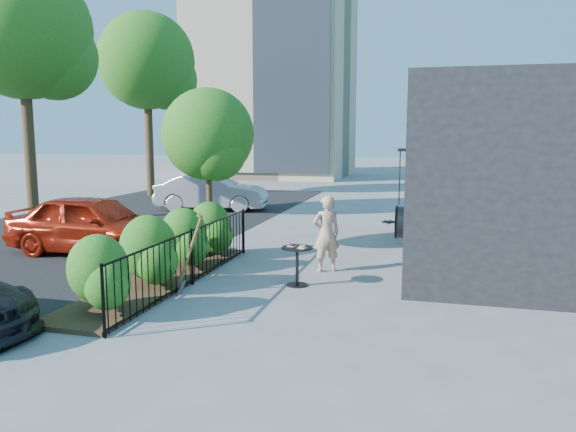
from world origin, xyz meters
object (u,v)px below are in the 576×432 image
(patio_tree, at_px, (210,140))
(car_red, at_px, (94,224))
(street_tree_far, at_px, (147,67))
(street_tree_near, at_px, (23,39))
(woman, at_px, (326,234))
(car_silver, at_px, (212,192))
(cafe_table, at_px, (297,259))
(shovel, at_px, (188,259))

(patio_tree, relative_size, car_red, 0.92)
(street_tree_far, height_order, car_red, street_tree_far)
(street_tree_near, relative_size, woman, 5.09)
(patio_tree, relative_size, car_silver, 0.93)
(street_tree_near, bearing_deg, cafe_table, -27.87)
(woman, bearing_deg, cafe_table, 47.76)
(cafe_table, height_order, woman, woman)
(street_tree_near, xyz_separation_m, woman, (10.74, -4.23, -5.10))
(car_red, bearing_deg, car_silver, 2.62)
(car_red, height_order, car_silver, car_red)
(patio_tree, xyz_separation_m, shovel, (0.98, -3.43, -2.09))
(woman, height_order, car_red, woman)
(car_red, bearing_deg, patio_tree, -74.04)
(woman, bearing_deg, car_red, -31.09)
(cafe_table, bearing_deg, shovel, -147.34)
(street_tree_far, bearing_deg, shovel, -59.34)
(street_tree_near, distance_m, car_silver, 8.12)
(street_tree_near, distance_m, shovel, 12.12)
(car_red, bearing_deg, street_tree_far, 23.14)
(woman, xyz_separation_m, shovel, (-2.07, -2.41, -0.14))
(car_red, distance_m, car_silver, 8.06)
(woman, bearing_deg, street_tree_near, -49.88)
(street_tree_near, distance_m, cafe_table, 12.97)
(cafe_table, bearing_deg, street_tree_far, 127.65)
(shovel, bearing_deg, cafe_table, 32.66)
(street_tree_near, bearing_deg, street_tree_far, 90.00)
(woman, xyz_separation_m, car_red, (-5.80, 0.27, -0.08))
(woman, bearing_deg, patio_tree, -47.03)
(street_tree_far, height_order, shovel, street_tree_far)
(patio_tree, bearing_deg, shovel, -74.13)
(cafe_table, height_order, shovel, shovel)
(street_tree_near, xyz_separation_m, car_silver, (4.67, 4.10, -5.22))
(street_tree_far, relative_size, car_red, 1.93)
(cafe_table, bearing_deg, patio_tree, 139.69)
(woman, relative_size, car_silver, 0.38)
(car_silver, bearing_deg, street_tree_near, 122.57)
(patio_tree, xyz_separation_m, car_red, (-2.76, -0.75, -2.03))
(cafe_table, height_order, car_red, car_red)
(patio_tree, distance_m, cafe_table, 4.22)
(car_silver, bearing_deg, car_red, 173.24)
(patio_tree, xyz_separation_m, cafe_table, (2.73, -2.31, -2.24))
(street_tree_far, distance_m, car_silver, 8.02)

